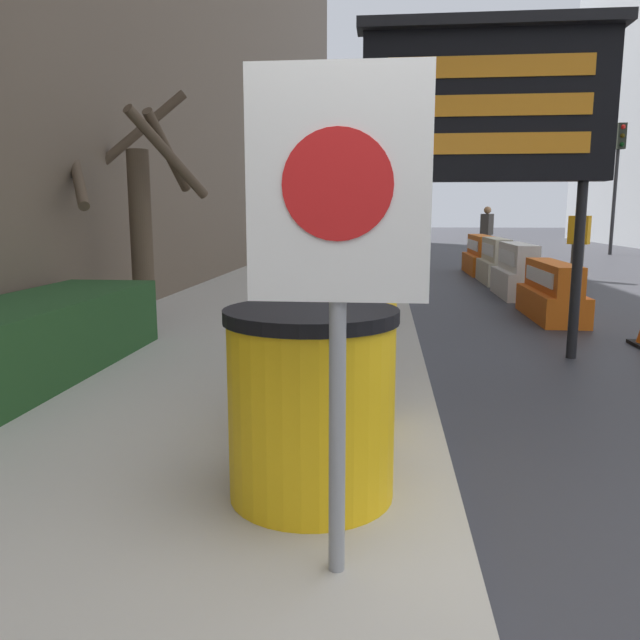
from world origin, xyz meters
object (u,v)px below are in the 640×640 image
object	(u,v)px
jersey_barrier_orange_near	(481,257)
warning_sign	(338,228)
message_board	(486,107)
traffic_light_near_curb	(421,166)
barrel_drum_middle	(334,354)
pedestrian_worker	(579,236)
traffic_cone_mid	(521,262)
jersey_barrier_cream	(495,263)
traffic_light_far_side	(618,161)
jersey_barrier_white	(517,273)
pedestrian_passerby	(487,229)
barrel_drum_foreground	(311,403)
jersey_barrier_orange_far	(551,294)

from	to	relation	value
jersey_barrier_orange_near	warning_sign	bearing A→B (deg)	-100.61
message_board	traffic_light_near_curb	size ratio (longest dim) A/B	0.85
barrel_drum_middle	pedestrian_worker	size ratio (longest dim) A/B	0.55
traffic_cone_mid	traffic_light_near_curb	world-z (taller)	traffic_light_near_curb
warning_sign	message_board	distance (m)	4.51
jersey_barrier_cream	traffic_light_far_side	size ratio (longest dim) A/B	0.38
traffic_light_near_curb	message_board	bearing A→B (deg)	-90.29
jersey_barrier_white	message_board	bearing A→B (deg)	-105.99
warning_sign	traffic_light_far_side	xyz separation A→B (m)	(7.98, 20.43, 1.76)
message_board	pedestrian_worker	xyz separation A→B (m)	(3.25, 7.74, -1.51)
traffic_light_far_side	pedestrian_passerby	size ratio (longest dim) A/B	2.70
jersey_barrier_cream	jersey_barrier_orange_near	xyz separation A→B (m)	(-0.00, 2.03, -0.01)
barrel_drum_middle	barrel_drum_foreground	bearing A→B (deg)	-91.35
barrel_drum_middle	traffic_light_near_curb	size ratio (longest dim) A/B	0.23
barrel_drum_foreground	message_board	xyz separation A→B (m)	(1.27, 3.62, 1.86)
barrel_drum_middle	traffic_light_far_side	distance (m)	20.64
traffic_cone_mid	traffic_light_near_curb	size ratio (longest dim) A/B	0.15
message_board	warning_sign	bearing A→B (deg)	-104.62
barrel_drum_middle	pedestrian_passerby	distance (m)	15.80
pedestrian_worker	jersey_barrier_orange_near	bearing A→B (deg)	-179.10
message_board	barrel_drum_foreground	bearing A→B (deg)	-109.39
jersey_barrier_white	traffic_light_far_side	world-z (taller)	traffic_light_far_side
barrel_drum_middle	warning_sign	size ratio (longest dim) A/B	0.49
jersey_barrier_cream	traffic_light_far_side	distance (m)	11.18
barrel_drum_foreground	traffic_light_far_side	bearing A→B (deg)	67.63
traffic_cone_mid	jersey_barrier_orange_far	bearing A→B (deg)	-98.41
message_board	traffic_light_far_side	size ratio (longest dim) A/B	0.74
message_board	jersey_barrier_cream	bearing A→B (deg)	78.83
jersey_barrier_orange_near	pedestrian_passerby	distance (m)	4.03
traffic_light_near_curb	pedestrian_worker	size ratio (longest dim) A/B	2.41
traffic_light_far_side	message_board	bearing A→B (deg)	-113.02
jersey_barrier_orange_near	traffic_light_near_curb	world-z (taller)	traffic_light_near_curb
jersey_barrier_orange_far	traffic_light_far_side	xyz separation A→B (m)	(5.52, 13.75, 2.81)
jersey_barrier_white	traffic_light_far_side	size ratio (longest dim) A/B	0.38
jersey_barrier_orange_far	pedestrian_passerby	xyz separation A→B (m)	(0.74, 10.39, 0.61)
jersey_barrier_white	jersey_barrier_cream	bearing A→B (deg)	90.00
jersey_barrier_orange_far	pedestrian_passerby	world-z (taller)	pedestrian_passerby
jersey_barrier_white	traffic_light_far_side	distance (m)	13.01
jersey_barrier_orange_far	jersey_barrier_orange_near	bearing A→B (deg)	90.00
jersey_barrier_orange_far	traffic_light_near_curb	size ratio (longest dim) A/B	0.47
message_board	jersey_barrier_orange_near	size ratio (longest dim) A/B	1.59
jersey_barrier_white	pedestrian_worker	size ratio (longest dim) A/B	1.06
traffic_light_near_curb	pedestrian_passerby	size ratio (longest dim) A/B	2.36
traffic_cone_mid	traffic_light_far_side	world-z (taller)	traffic_light_far_side
warning_sign	message_board	size ratio (longest dim) A/B	0.55
barrel_drum_middle	traffic_light_near_curb	world-z (taller)	traffic_light_near_curb
traffic_cone_mid	pedestrian_passerby	size ratio (longest dim) A/B	0.34
pedestrian_worker	traffic_light_near_curb	bearing A→B (deg)	157.33
barrel_drum_foreground	traffic_light_near_curb	distance (m)	16.10
barrel_drum_foreground	traffic_light_far_side	xyz separation A→B (m)	(8.15, 19.80, 2.57)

